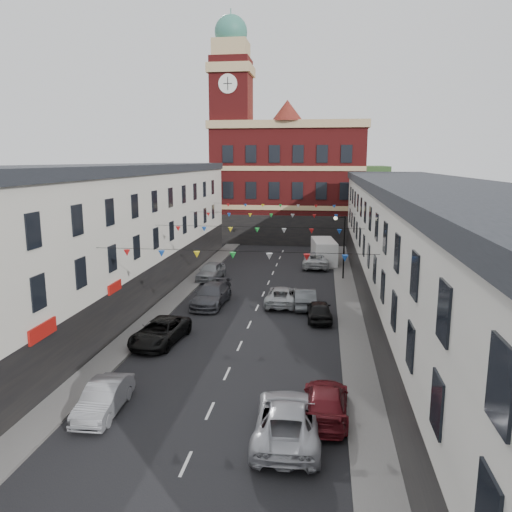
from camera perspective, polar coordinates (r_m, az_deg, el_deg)
The scene contains 21 objects.
ground at distance 34.30m, azimuth -0.77°, elevation -7.86°, with size 160.00×160.00×0.00m, color black.
pavement_left at distance 37.70m, azimuth -10.81°, elevation -6.20°, with size 1.80×64.00×0.15m, color #605E5B.
pavement_right at distance 35.90m, azimuth 10.75°, elevation -7.07°, with size 1.80×64.00×0.15m, color #605E5B.
terrace_left at distance 37.48m, azimuth -18.68°, elevation 1.60°, with size 8.40×56.00×10.70m.
terrace_right at distance 34.41m, azimuth 19.26°, elevation -0.07°, with size 8.40×56.00×9.70m.
civic_building at distance 70.30m, azimuth 3.81°, elevation 8.51°, with size 20.60×13.30×18.50m.
clock_tower at distance 68.35m, azimuth -2.77°, elevation 14.16°, with size 5.60×5.60×30.00m.
distant_hill at distance 94.73m, azimuth 2.36°, elevation 7.24°, with size 40.00×14.00×10.00m, color #2D5226.
street_lamp at distance 46.71m, azimuth 9.75°, elevation 1.96°, with size 1.10×0.36×6.00m.
car_left_b at distance 23.87m, azimuth -17.02°, elevation -15.28°, with size 1.46×4.20×1.38m, color gray.
car_left_c at distance 31.39m, azimuth -10.90°, elevation -8.49°, with size 2.38×5.17×1.44m, color black.
car_left_d at distance 38.71m, azimuth -5.14°, elevation -4.46°, with size 2.27×5.59×1.62m, color #484A51.
car_left_e at distance 46.97m, azimuth -5.17°, elevation -1.72°, with size 1.90×4.73×1.61m, color #9DA1A6.
car_right_b at distance 21.11m, azimuth 3.65°, elevation -18.16°, with size 2.61×5.66×1.57m, color #B2B3BB.
car_right_c at distance 22.80m, azimuth 7.95°, elevation -16.16°, with size 1.95×4.81×1.40m, color maroon.
car_right_d at distance 35.35m, azimuth 7.21°, elevation -6.16°, with size 1.69×4.19×1.43m, color black.
car_right_e at distance 38.24m, azimuth 5.63°, elevation -4.77°, with size 1.57×4.49×1.48m, color #53585C.
car_right_f at distance 52.59m, azimuth 6.88°, elevation -0.40°, with size 2.66×5.76×1.60m, color silver.
moving_car at distance 38.86m, azimuth 3.00°, elevation -4.52°, with size 2.35×5.09×1.41m, color silver.
white_van at distance 54.41m, azimuth 7.75°, elevation 0.49°, with size 2.25×5.84×2.58m, color white.
pedestrian at distance 40.44m, azimuth -3.21°, elevation -3.69°, with size 0.63×0.41×1.72m, color black.
Camera 1 is at (4.80, -32.13, 11.03)m, focal length 35.00 mm.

